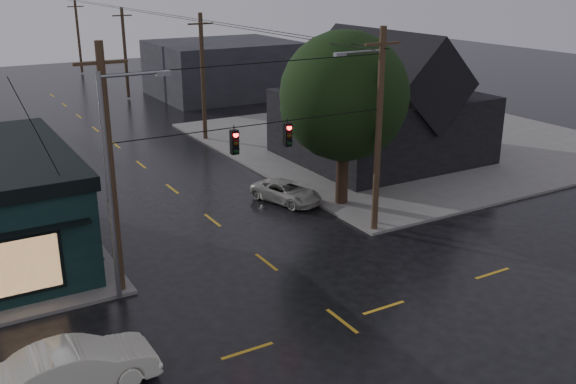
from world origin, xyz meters
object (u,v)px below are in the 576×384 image
utility_pole_nw (122,292)px  utility_pole_ne (374,231)px  sedan_cream (77,368)px  corner_tree (344,96)px  suv_silver (286,192)px

utility_pole_nw → utility_pole_ne: (13.00, 0.00, 0.00)m
utility_pole_nw → sedan_cream: size_ratio=2.04×
corner_tree → utility_pole_ne: bearing=-101.0°
utility_pole_nw → utility_pole_ne: 13.00m
sedan_cream → suv_silver: (14.43, 11.82, -0.22)m
utility_pole_nw → suv_silver: utility_pole_nw is taller
utility_pole_ne → sedan_cream: bearing=-160.2°
corner_tree → sedan_cream: bearing=-149.7°
utility_pole_ne → sedan_cream: size_ratio=2.04×
corner_tree → utility_pole_nw: size_ratio=0.94×
corner_tree → sedan_cream: 20.26m
sedan_cream → utility_pole_nw: bearing=-29.1°
corner_tree → utility_pole_nw: corner_tree is taller
corner_tree → utility_pole_ne: size_ratio=0.94×
suv_silver → corner_tree: bearing=-56.6°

